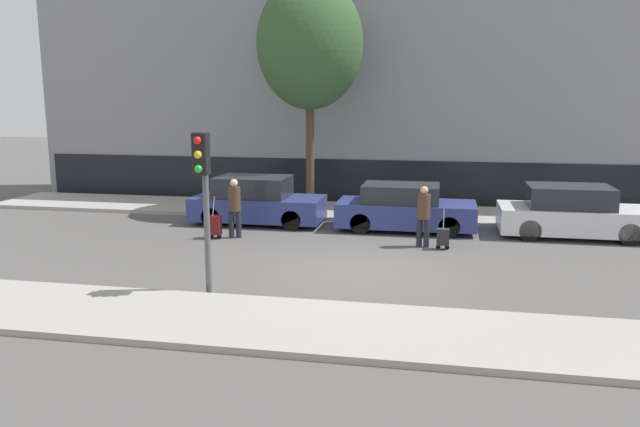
{
  "coord_description": "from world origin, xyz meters",
  "views": [
    {
      "loc": [
        1.77,
        -13.56,
        3.91
      ],
      "look_at": [
        -1.26,
        1.8,
        0.95
      ],
      "focal_mm": 35.0,
      "sensor_mm": 36.0,
      "label": 1
    }
  ],
  "objects_px": {
    "parked_car_1": "(405,209)",
    "pedestrian_left": "(234,205)",
    "trolley_left": "(215,225)",
    "bare_tree_near_crossing": "(310,44)",
    "parked_car_2": "(572,213)",
    "parked_car_0": "(257,202)",
    "trolley_right": "(443,237)",
    "traffic_light": "(203,180)",
    "pedestrian_right": "(424,213)"
  },
  "relations": [
    {
      "from": "parked_car_1",
      "to": "pedestrian_left",
      "type": "distance_m",
      "value": 4.99
    },
    {
      "from": "trolley_left",
      "to": "bare_tree_near_crossing",
      "type": "height_order",
      "value": "bare_tree_near_crossing"
    },
    {
      "from": "parked_car_2",
      "to": "pedestrian_left",
      "type": "xyz_separation_m",
      "value": [
        -9.25,
        -2.0,
        0.27
      ]
    },
    {
      "from": "parked_car_0",
      "to": "pedestrian_left",
      "type": "distance_m",
      "value": 2.08
    },
    {
      "from": "parked_car_1",
      "to": "parked_car_2",
      "type": "xyz_separation_m",
      "value": [
        4.68,
        0.04,
        0.03
      ]
    },
    {
      "from": "parked_car_1",
      "to": "trolley_left",
      "type": "distance_m",
      "value": 5.54
    },
    {
      "from": "trolley_right",
      "to": "parked_car_0",
      "type": "bearing_deg",
      "value": 158.03
    },
    {
      "from": "parked_car_0",
      "to": "traffic_light",
      "type": "bearing_deg",
      "value": -81.08
    },
    {
      "from": "trolley_left",
      "to": "trolley_right",
      "type": "relative_size",
      "value": 1.1
    },
    {
      "from": "pedestrian_left",
      "to": "traffic_light",
      "type": "xyz_separation_m",
      "value": [
        1.13,
        -5.04,
        1.38
      ]
    },
    {
      "from": "trolley_right",
      "to": "parked_car_1",
      "type": "bearing_deg",
      "value": 117.15
    },
    {
      "from": "pedestrian_right",
      "to": "pedestrian_left",
      "type": "bearing_deg",
      "value": 18.61
    },
    {
      "from": "trolley_right",
      "to": "traffic_light",
      "type": "distance_m",
      "value": 6.93
    },
    {
      "from": "parked_car_0",
      "to": "trolley_left",
      "type": "relative_size",
      "value": 3.38
    },
    {
      "from": "parked_car_2",
      "to": "trolley_right",
      "type": "bearing_deg",
      "value": -147.79
    },
    {
      "from": "parked_car_0",
      "to": "pedestrian_left",
      "type": "xyz_separation_m",
      "value": [
        -0.01,
        -2.06,
        0.26
      ]
    },
    {
      "from": "bare_tree_near_crossing",
      "to": "pedestrian_left",
      "type": "bearing_deg",
      "value": -106.25
    },
    {
      "from": "pedestrian_left",
      "to": "bare_tree_near_crossing",
      "type": "distance_m",
      "value": 6.41
    },
    {
      "from": "pedestrian_left",
      "to": "bare_tree_near_crossing",
      "type": "height_order",
      "value": "bare_tree_near_crossing"
    },
    {
      "from": "parked_car_2",
      "to": "bare_tree_near_crossing",
      "type": "height_order",
      "value": "bare_tree_near_crossing"
    },
    {
      "from": "traffic_light",
      "to": "trolley_left",
      "type": "bearing_deg",
      "value": 108.71
    },
    {
      "from": "pedestrian_left",
      "to": "pedestrian_right",
      "type": "xyz_separation_m",
      "value": [
        5.19,
        -0.05,
        -0.03
      ]
    },
    {
      "from": "parked_car_2",
      "to": "pedestrian_right",
      "type": "bearing_deg",
      "value": -153.2
    },
    {
      "from": "parked_car_1",
      "to": "bare_tree_near_crossing",
      "type": "height_order",
      "value": "bare_tree_near_crossing"
    },
    {
      "from": "parked_car_0",
      "to": "parked_car_2",
      "type": "bearing_deg",
      "value": -0.37
    },
    {
      "from": "trolley_right",
      "to": "bare_tree_near_crossing",
      "type": "distance_m",
      "value": 8.21
    },
    {
      "from": "traffic_light",
      "to": "trolley_right",
      "type": "bearing_deg",
      "value": 46.43
    },
    {
      "from": "trolley_right",
      "to": "bare_tree_near_crossing",
      "type": "xyz_separation_m",
      "value": [
        -4.46,
        4.49,
        5.23
      ]
    },
    {
      "from": "parked_car_0",
      "to": "parked_car_1",
      "type": "bearing_deg",
      "value": -1.26
    },
    {
      "from": "traffic_light",
      "to": "bare_tree_near_crossing",
      "type": "distance_m",
      "value": 9.85
    },
    {
      "from": "pedestrian_right",
      "to": "trolley_right",
      "type": "distance_m",
      "value": 0.8
    },
    {
      "from": "parked_car_1",
      "to": "parked_car_2",
      "type": "relative_size",
      "value": 0.99
    },
    {
      "from": "parked_car_1",
      "to": "parked_car_2",
      "type": "bearing_deg",
      "value": 0.5
    },
    {
      "from": "parked_car_1",
      "to": "bare_tree_near_crossing",
      "type": "distance_m",
      "value": 6.37
    },
    {
      "from": "parked_car_1",
      "to": "pedestrian_right",
      "type": "distance_m",
      "value": 2.12
    },
    {
      "from": "trolley_left",
      "to": "trolley_right",
      "type": "bearing_deg",
      "value": -0.23
    },
    {
      "from": "trolley_left",
      "to": "trolley_right",
      "type": "xyz_separation_m",
      "value": [
        6.21,
        -0.03,
        -0.06
      ]
    },
    {
      "from": "pedestrian_right",
      "to": "parked_car_0",
      "type": "bearing_deg",
      "value": -3.06
    },
    {
      "from": "parked_car_2",
      "to": "trolley_left",
      "type": "height_order",
      "value": "parked_car_2"
    },
    {
      "from": "trolley_left",
      "to": "parked_car_2",
      "type": "bearing_deg",
      "value": 12.76
    },
    {
      "from": "parked_car_2",
      "to": "trolley_left",
      "type": "distance_m",
      "value": 10.02
    },
    {
      "from": "pedestrian_left",
      "to": "traffic_light",
      "type": "bearing_deg",
      "value": -99.49
    },
    {
      "from": "parked_car_1",
      "to": "pedestrian_left",
      "type": "height_order",
      "value": "pedestrian_left"
    },
    {
      "from": "parked_car_0",
      "to": "traffic_light",
      "type": "height_order",
      "value": "traffic_light"
    },
    {
      "from": "trolley_left",
      "to": "pedestrian_right",
      "type": "bearing_deg",
      "value": 1.57
    },
    {
      "from": "pedestrian_right",
      "to": "traffic_light",
      "type": "bearing_deg",
      "value": 70.08
    },
    {
      "from": "trolley_right",
      "to": "parked_car_2",
      "type": "bearing_deg",
      "value": 32.21
    },
    {
      "from": "parked_car_0",
      "to": "pedestrian_left",
      "type": "height_order",
      "value": "pedestrian_left"
    },
    {
      "from": "parked_car_2",
      "to": "trolley_right",
      "type": "height_order",
      "value": "parked_car_2"
    },
    {
      "from": "parked_car_2",
      "to": "pedestrian_left",
      "type": "height_order",
      "value": "pedestrian_left"
    }
  ]
}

